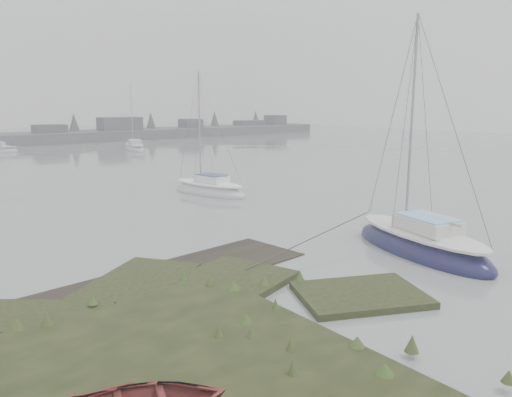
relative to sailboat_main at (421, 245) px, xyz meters
The scene contains 5 objects.
ground 29.57m from the sailboat_main, 101.08° to the left, with size 160.00×160.00×0.00m, color slate.
far_shoreline 64.48m from the sailboat_main, 70.84° to the left, with size 60.00×8.00×4.15m.
sailboat_main is the anchor object (origin of this frame).
sailboat_white 15.02m from the sailboat_main, 88.25° to the left, with size 2.98×5.84×7.88m.
sailboat_far_b 44.51m from the sailboat_main, 78.47° to the left, with size 3.15×6.01×8.09m.
Camera 1 is at (-10.22, -9.19, 5.53)m, focal length 35.00 mm.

